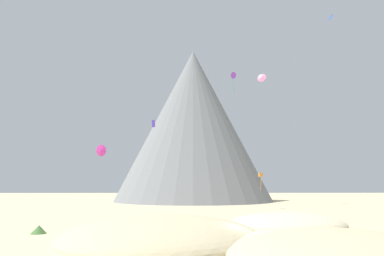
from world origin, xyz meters
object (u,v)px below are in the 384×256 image
(kite_pink_high, at_px, (262,78))
(kite_indigo_mid, at_px, (153,124))
(rock_massif, at_px, (195,127))
(bush_scatter_east, at_px, (363,246))
(kite_violet_high, at_px, (233,76))
(kite_blue_high, at_px, (331,17))
(bush_ridge_crest, at_px, (273,220))
(kite_magenta_low, at_px, (101,151))
(bush_mid_center, at_px, (211,221))
(bush_near_left, at_px, (39,229))
(kite_orange_low, at_px, (261,175))

(kite_pink_high, bearing_deg, kite_indigo_mid, -106.13)
(rock_massif, xyz_separation_m, kite_indigo_mid, (-9.32, -46.11, -7.52))
(bush_scatter_east, xyz_separation_m, kite_indigo_mid, (-19.61, 35.97, 16.15))
(kite_pink_high, bearing_deg, kite_violet_high, -117.52)
(rock_massif, relative_size, kite_blue_high, 59.03)
(bush_ridge_crest, xyz_separation_m, kite_magenta_low, (-26.93, 16.42, 10.77))
(rock_massif, distance_m, kite_blue_high, 57.23)
(bush_ridge_crest, height_order, rock_massif, rock_massif)
(bush_mid_center, xyz_separation_m, bush_scatter_east, (10.35, -16.70, -0.17))
(kite_indigo_mid, height_order, kite_blue_high, kite_blue_high)
(kite_magenta_low, bearing_deg, bush_near_left, -69.02)
(bush_mid_center, xyz_separation_m, kite_blue_high, (24.22, 14.98, 35.81))
(kite_indigo_mid, bearing_deg, kite_blue_high, 46.15)
(kite_indigo_mid, relative_size, kite_blue_high, 1.25)
(bush_mid_center, relative_size, kite_blue_high, 1.65)
(bush_near_left, bearing_deg, bush_ridge_crest, 19.05)
(bush_near_left, bearing_deg, kite_blue_high, 27.82)
(bush_scatter_east, height_order, bush_ridge_crest, bush_ridge_crest)
(rock_massif, bearing_deg, kite_violet_high, -70.89)
(bush_scatter_east, distance_m, bush_ridge_crest, 18.54)
(kite_magenta_low, bearing_deg, rock_massif, 88.38)
(kite_indigo_mid, bearing_deg, kite_magenta_low, -119.72)
(kite_pink_high, bearing_deg, bush_scatter_east, -66.04)
(rock_massif, height_order, kite_magenta_low, rock_massif)
(kite_orange_low, relative_size, kite_blue_high, 3.08)
(bush_scatter_east, relative_size, kite_violet_high, 0.25)
(bush_mid_center, height_order, kite_magenta_low, kite_magenta_low)
(bush_mid_center, bearing_deg, kite_orange_low, 65.69)
(bush_ridge_crest, bearing_deg, rock_massif, 97.34)
(bush_scatter_east, xyz_separation_m, kite_blue_high, (13.87, 31.68, 35.98))
(bush_near_left, xyz_separation_m, bush_scatter_east, (28.60, -9.27, -0.13))
(bush_ridge_crest, height_order, kite_violet_high, kite_violet_high)
(kite_pink_high, bearing_deg, kite_orange_low, -76.12)
(kite_magenta_low, xyz_separation_m, kite_blue_high, (42.90, -3.16, 25.10))
(bush_near_left, relative_size, kite_indigo_mid, 1.10)
(kite_violet_high, height_order, kite_indigo_mid, kite_violet_high)
(bush_scatter_east, bearing_deg, bush_ridge_crest, 96.48)
(bush_near_left, xyz_separation_m, kite_blue_high, (42.47, 22.41, 35.84))
(kite_pink_high, relative_size, kite_blue_high, 2.25)
(bush_ridge_crest, relative_size, kite_violet_high, 0.49)
(rock_massif, bearing_deg, bush_scatter_east, -82.85)
(rock_massif, relative_size, kite_indigo_mid, 47.12)
(bush_mid_center, height_order, rock_massif, rock_massif)
(bush_near_left, relative_size, kite_blue_high, 1.38)
(kite_violet_high, height_order, kite_orange_low, kite_violet_high)
(bush_ridge_crest, distance_m, kite_blue_high, 41.44)
(kite_pink_high, height_order, kite_magenta_low, kite_pink_high)
(kite_pink_high, relative_size, kite_magenta_low, 1.22)
(bush_near_left, height_order, kite_orange_low, kite_orange_low)
(bush_mid_center, xyz_separation_m, bush_ridge_crest, (8.25, 1.73, -0.06))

